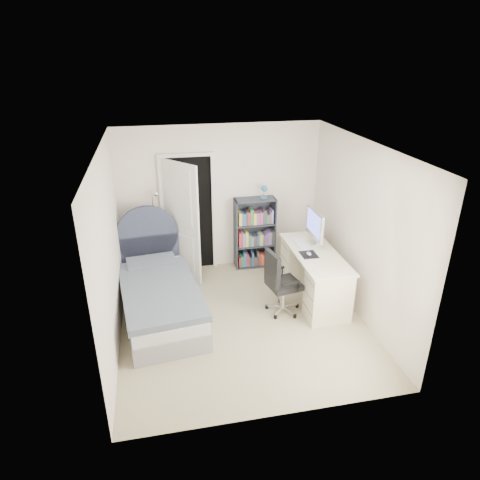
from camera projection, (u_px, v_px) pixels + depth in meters
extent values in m
cube|color=gray|center=(242.00, 321.00, 6.18)|extent=(3.40, 3.60, 0.05)
cube|color=white|center=(242.00, 145.00, 5.14)|extent=(3.40, 3.60, 0.05)
cube|color=white|center=(220.00, 198.00, 7.29)|extent=(3.40, 0.05, 2.50)
cube|color=white|center=(282.00, 319.00, 4.03)|extent=(3.40, 0.05, 2.50)
cube|color=white|center=(107.00, 253.00, 5.34)|extent=(0.05, 3.60, 2.50)
cube|color=white|center=(362.00, 231.00, 5.98)|extent=(0.05, 3.60, 2.50)
cube|color=black|center=(189.00, 215.00, 7.26)|extent=(0.80, 0.01, 2.00)
cube|color=white|center=(163.00, 217.00, 7.16)|extent=(0.06, 0.06, 2.00)
cube|color=white|center=(214.00, 213.00, 7.32)|extent=(0.06, 0.06, 2.00)
cube|color=white|center=(186.00, 155.00, 6.82)|extent=(0.92, 0.06, 0.06)
cube|color=white|center=(181.00, 223.00, 6.93)|extent=(0.53, 0.65, 2.00)
cube|color=gray|center=(161.00, 308.00, 6.22)|extent=(1.24, 2.20, 0.27)
cube|color=silver|center=(160.00, 295.00, 6.13)|extent=(1.21, 2.16, 0.17)
cube|color=slate|center=(160.00, 291.00, 5.99)|extent=(1.24, 1.89, 0.10)
cube|color=slate|center=(152.00, 263.00, 6.72)|extent=(0.79, 0.51, 0.13)
cube|color=#353A52|center=(149.00, 258.00, 7.04)|extent=(1.00, 0.18, 0.84)
cylinder|color=#353A52|center=(147.00, 235.00, 6.87)|extent=(1.00, 0.18, 1.00)
cylinder|color=tan|center=(126.00, 270.00, 7.03)|extent=(0.04, 0.04, 0.51)
cylinder|color=tan|center=(127.00, 260.00, 7.34)|extent=(0.04, 0.04, 0.51)
cylinder|color=tan|center=(148.00, 268.00, 7.10)|extent=(0.04, 0.04, 0.51)
cylinder|color=tan|center=(148.00, 258.00, 7.41)|extent=(0.04, 0.04, 0.51)
cube|color=tan|center=(136.00, 251.00, 7.12)|extent=(0.41, 0.41, 0.03)
cube|color=tan|center=(138.00, 268.00, 7.25)|extent=(0.37, 0.37, 0.02)
cube|color=#B24C33|center=(133.00, 250.00, 7.10)|extent=(0.16, 0.23, 0.03)
cube|color=#3F598C|center=(132.00, 248.00, 7.09)|extent=(0.15, 0.22, 0.03)
cube|color=#D8CC7F|center=(132.00, 246.00, 7.07)|extent=(0.14, 0.20, 0.03)
cylinder|color=silver|center=(159.00, 272.00, 7.47)|extent=(0.21, 0.21, 0.02)
cylinder|color=silver|center=(155.00, 233.00, 7.17)|extent=(0.02, 0.02, 1.48)
sphere|color=silver|center=(156.00, 194.00, 6.85)|extent=(0.09, 0.09, 0.09)
cube|color=#313743|center=(236.00, 234.00, 7.43)|extent=(0.02, 0.30, 1.26)
cube|color=#313743|center=(273.00, 231.00, 7.56)|extent=(0.02, 0.30, 1.26)
cube|color=#313743|center=(255.00, 199.00, 7.24)|extent=(0.70, 0.30, 0.02)
cube|color=#313743|center=(254.00, 264.00, 7.75)|extent=(0.70, 0.30, 0.02)
cube|color=#313743|center=(253.00, 230.00, 7.62)|extent=(0.70, 0.01, 1.26)
cube|color=#313743|center=(254.00, 245.00, 7.59)|extent=(0.66, 0.28, 0.02)
cube|color=#313743|center=(255.00, 224.00, 7.42)|extent=(0.66, 0.28, 0.02)
cylinder|color=teal|center=(264.00, 198.00, 7.26)|extent=(0.12, 0.12, 0.02)
cylinder|color=silver|center=(264.00, 193.00, 7.23)|extent=(0.02, 0.02, 0.16)
sphere|color=teal|center=(264.00, 189.00, 7.16)|extent=(0.11, 0.11, 0.11)
cube|color=#B23333|center=(239.00, 261.00, 7.63)|extent=(0.03, 0.21, 0.18)
cube|color=#337F4C|center=(241.00, 260.00, 7.63)|extent=(0.04, 0.21, 0.21)
cube|color=#335999|center=(244.00, 258.00, 7.63)|extent=(0.05, 0.21, 0.26)
cube|color=#B23333|center=(247.00, 259.00, 7.65)|extent=(0.03, 0.21, 0.24)
cube|color=#3F3F3F|center=(249.00, 260.00, 7.67)|extent=(0.04, 0.21, 0.17)
cube|color=#335999|center=(252.00, 258.00, 7.66)|extent=(0.03, 0.21, 0.25)
cube|color=#3F3F3F|center=(254.00, 260.00, 7.69)|extent=(0.05, 0.21, 0.16)
cube|color=#3F3F3F|center=(257.00, 257.00, 7.67)|extent=(0.03, 0.21, 0.28)
cube|color=#B23333|center=(259.00, 258.00, 7.69)|extent=(0.05, 0.21, 0.22)
cube|color=orange|center=(261.00, 258.00, 7.70)|extent=(0.03, 0.21, 0.20)
cube|color=#B23333|center=(264.00, 258.00, 7.71)|extent=(0.05, 0.21, 0.19)
cube|color=#994C7F|center=(267.00, 256.00, 7.70)|extent=(0.04, 0.21, 0.28)
cube|color=#337F4C|center=(269.00, 258.00, 7.73)|extent=(0.05, 0.21, 0.18)
cube|color=#B23333|center=(240.00, 238.00, 7.46)|extent=(0.06, 0.21, 0.26)
cube|color=#7F72B2|center=(243.00, 239.00, 7.47)|extent=(0.05, 0.21, 0.25)
cube|color=#D8BF4C|center=(246.00, 238.00, 7.48)|extent=(0.05, 0.21, 0.27)
cube|color=#337F4C|center=(249.00, 239.00, 7.50)|extent=(0.04, 0.21, 0.21)
cube|color=#7F72B2|center=(251.00, 240.00, 7.51)|extent=(0.04, 0.21, 0.17)
cube|color=#3F3F3F|center=(254.00, 239.00, 7.52)|extent=(0.06, 0.21, 0.18)
cube|color=#335999|center=(257.00, 239.00, 7.53)|extent=(0.04, 0.21, 0.20)
cube|color=#D8BF4C|center=(260.00, 238.00, 7.54)|extent=(0.06, 0.21, 0.20)
cube|color=#335999|center=(263.00, 238.00, 7.55)|extent=(0.04, 0.21, 0.19)
cube|color=#994C7F|center=(266.00, 238.00, 7.55)|extent=(0.04, 0.21, 0.21)
cube|color=#7F72B2|center=(269.00, 237.00, 7.56)|extent=(0.06, 0.21, 0.23)
cube|color=#3F3F3F|center=(272.00, 237.00, 7.57)|extent=(0.05, 0.21, 0.23)
cube|color=#D8BF4C|center=(240.00, 218.00, 7.30)|extent=(0.05, 0.21, 0.22)
cube|color=#335999|center=(243.00, 218.00, 7.31)|extent=(0.06, 0.21, 0.21)
cube|color=#3F3F3F|center=(246.00, 217.00, 7.32)|extent=(0.03, 0.21, 0.24)
cube|color=#B23333|center=(248.00, 217.00, 7.33)|extent=(0.04, 0.21, 0.23)
cube|color=#337F4C|center=(251.00, 216.00, 7.33)|extent=(0.05, 0.21, 0.27)
cube|color=#D8BF4C|center=(254.00, 218.00, 7.35)|extent=(0.05, 0.21, 0.20)
cube|color=#994C7F|center=(257.00, 217.00, 7.36)|extent=(0.05, 0.21, 0.20)
cube|color=#994C7F|center=(260.00, 217.00, 7.37)|extent=(0.05, 0.21, 0.21)
cube|color=#3F3F3F|center=(264.00, 216.00, 7.37)|extent=(0.06, 0.21, 0.24)
cube|color=#337F4C|center=(267.00, 218.00, 7.40)|extent=(0.04, 0.21, 0.16)
cube|color=#994C7F|center=(269.00, 216.00, 7.40)|extent=(0.03, 0.21, 0.20)
cube|color=#7F72B2|center=(271.00, 215.00, 7.40)|extent=(0.03, 0.21, 0.24)
cube|color=#EFE9C8|center=(316.00, 253.00, 6.42)|extent=(0.65, 1.61, 0.03)
cube|color=#EFE9C8|center=(328.00, 295.00, 6.07)|extent=(0.59, 0.43, 0.76)
cube|color=#EFE9C8|center=(302.00, 260.00, 7.09)|extent=(0.59, 0.43, 0.76)
cube|color=silver|center=(315.00, 243.00, 6.72)|extent=(0.17, 0.17, 0.01)
cube|color=silver|center=(317.00, 235.00, 6.67)|extent=(0.03, 0.06, 0.24)
cube|color=silver|center=(315.00, 224.00, 6.58)|extent=(0.05, 0.60, 0.43)
cube|color=#5B64DE|center=(313.00, 223.00, 6.57)|extent=(0.00, 0.54, 0.34)
cube|color=white|center=(300.00, 244.00, 6.67)|extent=(0.14, 0.43, 0.02)
cube|color=black|center=(309.00, 255.00, 6.34)|extent=(0.24, 0.28, 0.00)
ellipsoid|color=white|center=(309.00, 254.00, 6.33)|extent=(0.06, 0.11, 0.03)
cube|color=silver|center=(290.00, 306.00, 6.41)|extent=(0.25, 0.08, 0.02)
cylinder|color=black|center=(297.00, 306.00, 6.47)|extent=(0.06, 0.06, 0.05)
cube|color=silver|center=(282.00, 303.00, 6.48)|extent=(0.07, 0.26, 0.02)
cylinder|color=black|center=(280.00, 300.00, 6.60)|extent=(0.06, 0.06, 0.05)
cube|color=silver|center=(275.00, 306.00, 6.40)|extent=(0.24, 0.14, 0.02)
cylinder|color=black|center=(267.00, 307.00, 6.43)|extent=(0.06, 0.06, 0.05)
cube|color=silver|center=(279.00, 311.00, 6.27)|extent=(0.20, 0.21, 0.02)
cylinder|color=black|center=(275.00, 317.00, 6.19)|extent=(0.06, 0.06, 0.05)
cube|color=silver|center=(289.00, 311.00, 6.29)|extent=(0.15, 0.24, 0.02)
cylinder|color=black|center=(295.00, 316.00, 6.21)|extent=(0.06, 0.06, 0.05)
cylinder|color=silver|center=(283.00, 297.00, 6.29)|extent=(0.05, 0.05, 0.38)
cube|color=black|center=(284.00, 284.00, 6.21)|extent=(0.51, 0.51, 0.08)
cube|color=black|center=(272.00, 269.00, 6.02)|extent=(0.14, 0.40, 0.50)
cube|color=black|center=(291.00, 283.00, 5.94)|extent=(0.27, 0.09, 0.03)
cube|color=black|center=(276.00, 269.00, 6.34)|extent=(0.27, 0.09, 0.03)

